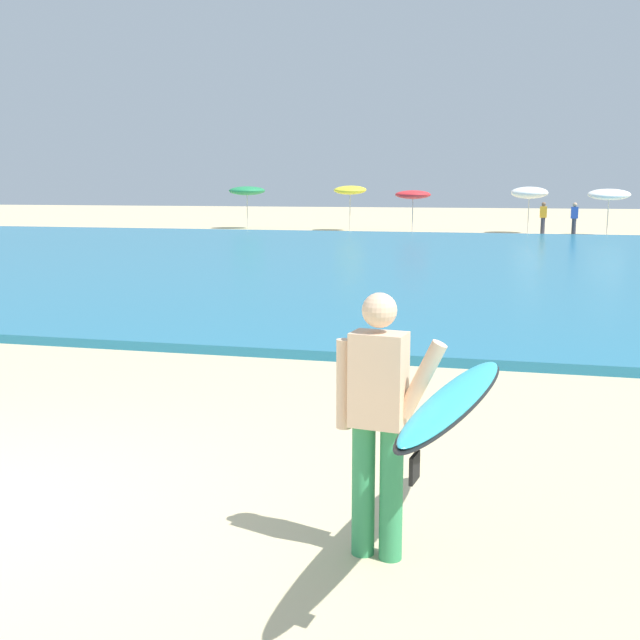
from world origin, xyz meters
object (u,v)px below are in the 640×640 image
beach_umbrella_2 (413,195)px  beach_umbrella_4 (609,195)px  beachgoer_near_row_mid (543,218)px  beachgoer_near_row_left (574,218)px  beach_umbrella_0 (247,191)px  beach_umbrella_1 (350,190)px  surfer_with_board (414,407)px  beach_umbrella_3 (529,193)px

beach_umbrella_2 → beach_umbrella_4: (9.19, 0.55, 0.03)m
beachgoer_near_row_mid → beachgoer_near_row_left: bearing=-24.0°
beach_umbrella_0 → beachgoer_near_row_left: 17.30m
beach_umbrella_1 → beach_umbrella_4: bearing=-5.0°
beach_umbrella_0 → beach_umbrella_1: beach_umbrella_1 is taller
beach_umbrella_0 → beachgoer_near_row_left: (17.03, -2.78, -1.22)m
surfer_with_board → beachgoer_near_row_left: 34.07m
surfer_with_board → beachgoer_near_row_mid: bearing=87.0°
beach_umbrella_2 → beachgoer_near_row_left: 7.70m
surfer_with_board → beach_umbrella_4: 35.31m
surfer_with_board → beach_umbrella_2: 34.73m
beach_umbrella_3 → beachgoer_near_row_mid: bearing=-66.4°
beach_umbrella_1 → beachgoer_near_row_left: (11.12, -2.16, -1.27)m
beach_umbrella_0 → beach_umbrella_2: 9.68m
beach_umbrella_0 → beachgoer_near_row_left: beach_umbrella_0 is taller
beachgoer_near_row_mid → beach_umbrella_4: bearing=8.6°
surfer_with_board → beach_umbrella_0: 39.24m
beach_umbrella_2 → beachgoer_near_row_mid: 6.32m
surfer_with_board → beach_umbrella_2: size_ratio=1.23×
beachgoer_near_row_mid → beach_umbrella_3: bearing=113.6°
beach_umbrella_2 → beachgoer_near_row_mid: beach_umbrella_2 is taller
beach_umbrella_3 → beach_umbrella_4: 3.79m
beach_umbrella_1 → beachgoer_near_row_mid: (9.74, -1.55, -1.27)m
beach_umbrella_1 → beach_umbrella_3: bearing=-0.1°
beach_umbrella_0 → beachgoer_near_row_mid: size_ratio=1.47×
beach_umbrella_3 → beach_umbrella_1: bearing=179.9°
beach_umbrella_0 → beach_umbrella_4: beach_umbrella_0 is taller
beachgoer_near_row_left → beach_umbrella_1: bearing=169.0°
beach_umbrella_4 → beachgoer_near_row_left: size_ratio=1.44×
beach_umbrella_4 → beachgoer_near_row_left: beach_umbrella_4 is taller
beach_umbrella_0 → beachgoer_near_row_mid: (15.65, -2.16, -1.22)m
beach_umbrella_2 → beachgoer_near_row_left: bearing=-3.8°
surfer_with_board → beach_umbrella_0: beach_umbrella_0 is taller
beach_umbrella_1 → beach_umbrella_4: 12.75m
surfer_with_board → beach_umbrella_2: beach_umbrella_2 is taller
beach_umbrella_0 → beach_umbrella_4: bearing=-5.3°
beach_umbrella_1 → beachgoer_near_row_mid: bearing=-9.0°
beach_umbrella_2 → beach_umbrella_4: size_ratio=0.93×
beachgoer_near_row_left → beachgoer_near_row_mid: (-1.38, 0.61, 0.00)m
beach_umbrella_3 → beachgoer_near_row_mid: (0.67, -1.52, -1.16)m
beachgoer_near_row_left → beachgoer_near_row_mid: 1.51m
beach_umbrella_0 → beach_umbrella_4: size_ratio=1.02×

